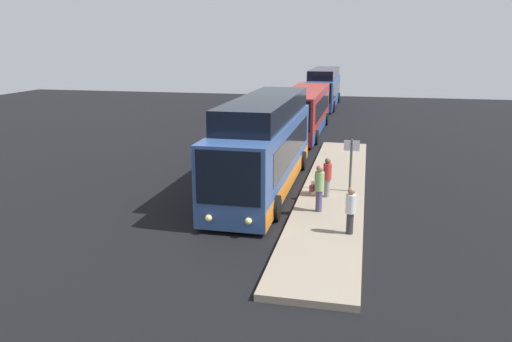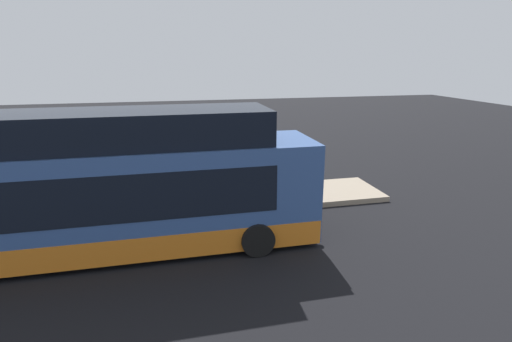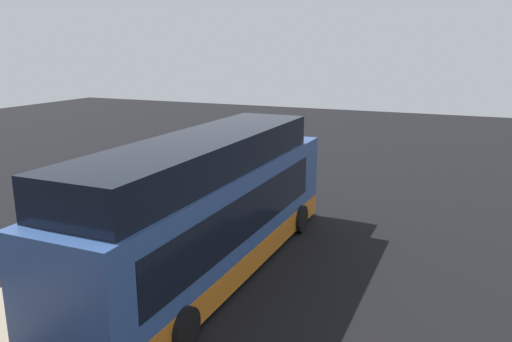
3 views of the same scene
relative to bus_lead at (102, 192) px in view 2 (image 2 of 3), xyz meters
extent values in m
plane|color=black|center=(0.03, 0.17, -1.79)|extent=(80.00, 80.00, 0.00)
cube|color=gray|center=(0.03, 3.08, -1.69)|extent=(20.00, 2.62, 0.20)
cube|color=#33518C|center=(0.11, 0.00, -0.18)|extent=(11.76, 2.48, 2.88)
cube|color=orange|center=(0.11, 0.00, -1.27)|extent=(11.71, 2.50, 0.70)
cube|color=black|center=(-0.18, 0.00, 0.16)|extent=(9.65, 2.51, 1.27)
cube|color=black|center=(6.01, 0.00, 0.24)|extent=(0.06, 2.18, 1.84)
sphere|color=#F9E58C|center=(6.03, 0.68, -1.17)|extent=(0.24, 0.24, 0.24)
sphere|color=#F9E58C|center=(6.03, -0.68, -1.17)|extent=(0.24, 0.24, 0.24)
cylinder|color=black|center=(4.11, 1.24, -1.32)|extent=(0.94, 0.30, 0.94)
cylinder|color=black|center=(4.11, -1.24, -1.32)|extent=(0.94, 0.30, 0.94)
cube|color=black|center=(-0.36, 0.00, 1.73)|extent=(10.00, 2.28, 0.95)
cylinder|color=gray|center=(1.46, 2.88, -1.22)|extent=(0.27, 0.27, 0.74)
cylinder|color=#BF3333|center=(1.46, 2.88, -0.53)|extent=(0.38, 0.38, 0.64)
sphere|color=brown|center=(1.46, 2.88, -0.09)|extent=(0.24, 0.24, 0.24)
cube|color=beige|center=(1.50, 2.61, -0.80)|extent=(0.30, 0.18, 0.24)
cylinder|color=#2D2D33|center=(5.36, 3.94, -1.23)|extent=(0.31, 0.31, 0.72)
cylinder|color=silver|center=(5.36, 3.94, -0.56)|extent=(0.44, 0.44, 0.62)
sphere|color=#9E7051|center=(5.36, 3.94, -0.13)|extent=(0.23, 0.23, 0.23)
cylinder|color=#4C476B|center=(3.34, 2.73, -1.19)|extent=(0.31, 0.31, 0.80)
cylinder|color=#8CB766|center=(3.34, 2.73, -0.43)|extent=(0.45, 0.45, 0.70)
sphere|color=#9E7051|center=(3.34, 2.73, 0.05)|extent=(0.26, 0.26, 0.26)
cube|color=maroon|center=(3.23, 2.48, -0.73)|extent=(0.31, 0.24, 0.24)
cube|color=beige|center=(1.16, 2.35, -1.30)|extent=(0.48, 0.25, 0.57)
cylinder|color=black|center=(1.16, 2.35, -0.90)|extent=(0.02, 0.02, 0.24)
cylinder|color=#4C4C51|center=(0.44, 3.76, -0.48)|extent=(0.10, 0.10, 2.22)
cube|color=silver|center=(0.44, 3.76, 0.37)|extent=(0.04, 0.64, 0.43)
camera|label=1|loc=(21.03, 4.26, 4.53)|focal=35.00mm
camera|label=2|loc=(1.75, -11.07, 3.59)|focal=28.00mm
camera|label=3|loc=(-11.61, -6.47, 4.46)|focal=35.00mm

